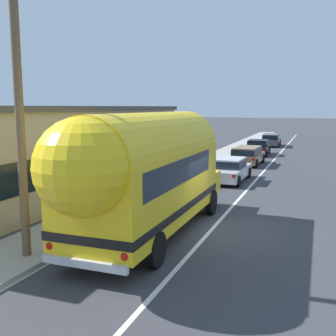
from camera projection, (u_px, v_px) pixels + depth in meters
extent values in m
plane|color=#38383D|center=(211.00, 230.00, 14.26)|extent=(300.00, 300.00, 0.00)
cube|color=silver|center=(260.00, 176.00, 25.36)|extent=(0.14, 80.00, 0.01)
cube|color=silver|center=(206.00, 173.00, 26.56)|extent=(0.12, 80.00, 0.01)
cube|color=#9E9B93|center=(179.00, 175.00, 25.12)|extent=(2.40, 90.00, 0.15)
cube|color=tan|center=(35.00, 150.00, 21.10)|extent=(8.18, 20.36, 4.10)
cube|color=#4C4742|center=(33.00, 108.00, 20.78)|extent=(8.48, 20.66, 0.24)
cube|color=black|center=(103.00, 159.00, 19.72)|extent=(0.08, 18.36, 1.20)
cylinder|color=brown|center=(19.00, 109.00, 10.82)|extent=(0.24, 0.24, 8.50)
cube|color=yellow|center=(150.00, 185.00, 13.24)|extent=(2.53, 7.86, 2.30)
cylinder|color=yellow|center=(149.00, 151.00, 13.07)|extent=(2.48, 7.76, 2.45)
sphere|color=yellow|center=(84.00, 167.00, 9.49)|extent=(2.40, 2.40, 2.40)
cube|color=yellow|center=(192.00, 182.00, 17.57)|extent=(2.27, 1.31, 0.95)
cube|color=black|center=(150.00, 205.00, 13.34)|extent=(2.57, 7.90, 0.24)
cube|color=black|center=(146.00, 169.00, 12.87)|extent=(2.56, 6.06, 0.76)
cube|color=black|center=(84.00, 188.00, 9.55)|extent=(2.00, 0.09, 0.84)
cube|color=black|center=(86.00, 239.00, 9.73)|extent=(0.80, 0.06, 0.90)
cube|color=silver|center=(84.00, 264.00, 9.74)|extent=(2.34, 0.15, 0.20)
sphere|color=red|center=(50.00, 246.00, 10.14)|extent=(0.20, 0.20, 0.20)
sphere|color=red|center=(125.00, 257.00, 9.40)|extent=(0.20, 0.20, 0.20)
cube|color=black|center=(187.00, 153.00, 16.82)|extent=(2.14, 0.11, 0.96)
cube|color=silver|center=(196.00, 182.00, 18.22)|extent=(0.90, 0.10, 0.56)
cylinder|color=black|center=(158.00, 197.00, 17.10)|extent=(0.26, 1.00, 1.00)
cylinder|color=black|center=(211.00, 202.00, 16.27)|extent=(0.26, 1.00, 1.00)
cylinder|color=black|center=(81.00, 239.00, 11.69)|extent=(0.26, 1.00, 1.00)
cylinder|color=black|center=(156.00, 249.00, 10.87)|extent=(0.26, 1.00, 1.00)
cube|color=silver|center=(228.00, 172.00, 23.58)|extent=(1.99, 4.55, 0.60)
cube|color=silver|center=(228.00, 163.00, 23.38)|extent=(1.74, 2.20, 0.55)
cube|color=black|center=(228.00, 163.00, 23.38)|extent=(1.81, 2.24, 0.43)
cube|color=red|center=(203.00, 174.00, 21.78)|extent=(0.20, 0.04, 0.14)
cube|color=red|center=(234.00, 176.00, 21.17)|extent=(0.20, 0.04, 0.14)
cylinder|color=black|center=(220.00, 171.00, 25.37)|extent=(0.21, 0.64, 0.64)
cylinder|color=black|center=(249.00, 173.00, 24.70)|extent=(0.21, 0.64, 0.64)
cylinder|color=black|center=(206.00, 179.00, 22.52)|extent=(0.21, 0.64, 0.64)
cylinder|color=black|center=(238.00, 181.00, 21.85)|extent=(0.21, 0.64, 0.64)
cube|color=olive|center=(248.00, 158.00, 30.37)|extent=(1.96, 4.44, 0.60)
cube|color=olive|center=(247.00, 151.00, 29.85)|extent=(1.72, 3.18, 0.55)
cube|color=black|center=(247.00, 151.00, 29.86)|extent=(1.78, 3.22, 0.43)
cube|color=red|center=(231.00, 158.00, 28.63)|extent=(0.20, 0.05, 0.14)
cube|color=red|center=(253.00, 159.00, 28.03)|extent=(0.20, 0.05, 0.14)
cylinder|color=black|center=(241.00, 157.00, 32.10)|extent=(0.22, 0.65, 0.64)
cylinder|color=black|center=(263.00, 158.00, 31.44)|extent=(0.22, 0.65, 0.64)
cylinder|color=black|center=(232.00, 162.00, 29.37)|extent=(0.22, 0.65, 0.64)
cylinder|color=black|center=(256.00, 163.00, 28.71)|extent=(0.22, 0.65, 0.64)
cube|color=black|center=(258.00, 149.00, 36.46)|extent=(1.99, 4.47, 0.60)
cube|color=black|center=(258.00, 143.00, 36.25)|extent=(1.70, 2.12, 0.55)
cube|color=black|center=(258.00, 143.00, 36.26)|extent=(1.76, 2.16, 0.43)
cube|color=red|center=(246.00, 149.00, 34.60)|extent=(0.20, 0.05, 0.14)
cube|color=red|center=(265.00, 150.00, 34.11)|extent=(0.20, 0.05, 0.14)
cylinder|color=black|center=(250.00, 149.00, 38.17)|extent=(0.22, 0.65, 0.64)
cylinder|color=black|center=(269.00, 150.00, 37.62)|extent=(0.22, 0.65, 0.64)
cylinder|color=black|center=(246.00, 153.00, 35.35)|extent=(0.22, 0.65, 0.64)
cylinder|color=black|center=(266.00, 153.00, 34.80)|extent=(0.22, 0.65, 0.64)
cube|color=#474C51|center=(271.00, 141.00, 44.56)|extent=(1.91, 4.49, 0.60)
cube|color=#474C51|center=(271.00, 136.00, 44.03)|extent=(1.67, 3.23, 0.55)
cube|color=black|center=(271.00, 137.00, 44.03)|extent=(1.73, 3.28, 0.43)
cube|color=red|center=(262.00, 141.00, 42.69)|extent=(0.20, 0.05, 0.14)
cube|color=red|center=(277.00, 142.00, 42.20)|extent=(0.20, 0.05, 0.14)
cylinder|color=black|center=(265.00, 142.00, 46.28)|extent=(0.22, 0.65, 0.64)
cylinder|color=black|center=(280.00, 142.00, 45.74)|extent=(0.22, 0.65, 0.64)
cylinder|color=black|center=(262.00, 144.00, 43.44)|extent=(0.22, 0.65, 0.64)
cylinder|color=black|center=(278.00, 145.00, 42.90)|extent=(0.22, 0.65, 0.64)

